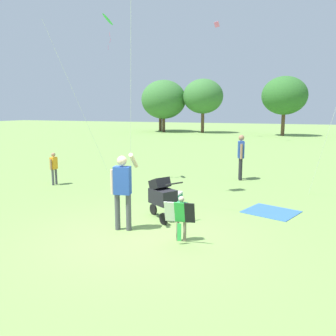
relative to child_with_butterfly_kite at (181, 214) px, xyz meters
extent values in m
plane|color=#75994C|center=(-0.91, 0.09, -0.57)|extent=(120.00, 120.00, 0.00)
cylinder|color=brown|center=(-14.46, 33.76, 0.59)|extent=(0.36, 0.36, 2.32)
ellipsoid|color=#235623|center=(-14.46, 33.76, 3.41)|extent=(4.13, 3.72, 3.51)
cylinder|color=brown|center=(-13.36, 32.09, 0.25)|extent=(0.36, 0.36, 1.65)
ellipsoid|color=#387033|center=(-13.36, 32.09, 3.17)|extent=(5.23, 4.71, 4.45)
cylinder|color=brown|center=(-8.68, 32.24, 0.55)|extent=(0.36, 0.36, 2.25)
ellipsoid|color=#387033|center=(-8.68, 32.24, 3.48)|extent=(4.50, 4.05, 3.83)
cylinder|color=brown|center=(0.06, 30.79, 0.53)|extent=(0.36, 0.36, 2.19)
ellipsoid|color=#2D6628|center=(0.06, 30.79, 3.40)|extent=(4.44, 3.99, 3.77)
cylinder|color=#7F705B|center=(0.07, 0.05, -0.34)|extent=(0.07, 0.07, 0.46)
cylinder|color=#7F705B|center=(-0.08, 0.03, -0.34)|extent=(0.07, 0.07, 0.46)
cube|color=#2D8C4C|center=(-0.01, 0.04, 0.06)|extent=(0.22, 0.15, 0.35)
cylinder|color=beige|center=(0.12, 0.06, 0.04)|extent=(0.05, 0.05, 0.31)
cylinder|color=beige|center=(-0.13, 0.02, 0.04)|extent=(0.05, 0.05, 0.31)
sphere|color=beige|center=(-0.01, 0.04, 0.31)|extent=(0.12, 0.12, 0.12)
cube|color=black|center=(0.22, -0.11, 0.09)|extent=(0.22, 0.18, 0.43)
cube|color=green|center=(0.02, -0.14, 0.09)|extent=(0.22, 0.18, 0.43)
cube|color=white|center=(-0.18, -0.16, 0.09)|extent=(0.22, 0.18, 0.43)
cube|color=green|center=(0.02, -0.16, -0.32)|extent=(0.08, 0.02, 0.36)
cylinder|color=#4C4C51|center=(-1.55, 0.17, -0.16)|extent=(0.12, 0.12, 0.82)
cylinder|color=#4C4C51|center=(-1.30, 0.22, -0.16)|extent=(0.12, 0.12, 0.82)
cube|color=#284CA8|center=(-1.43, 0.20, 0.56)|extent=(0.40, 0.29, 0.61)
cylinder|color=beige|center=(-1.65, 0.15, 0.51)|extent=(0.09, 0.09, 0.55)
cylinder|color=beige|center=(-1.23, 0.37, 0.98)|extent=(0.18, 0.51, 0.39)
sphere|color=beige|center=(-1.43, 0.20, 0.99)|extent=(0.21, 0.21, 0.21)
cylinder|color=black|center=(-1.27, 1.49, -0.43)|extent=(0.26, 0.18, 0.28)
cylinder|color=black|center=(-0.73, 0.85, -0.43)|extent=(0.26, 0.18, 0.28)
cylinder|color=black|center=(-0.45, 1.29, -0.43)|extent=(0.26, 0.18, 0.28)
cube|color=black|center=(-0.91, 1.27, -0.01)|extent=(0.78, 0.71, 0.36)
cube|color=black|center=(-1.02, 1.34, 0.29)|extent=(0.57, 0.57, 0.35)
cylinder|color=black|center=(-0.52, 1.03, 0.39)|extent=(0.29, 0.43, 0.04)
cylinder|color=silver|center=(-1.85, 1.52, 2.99)|extent=(1.36, 2.35, 7.13)
cone|color=green|center=(-4.34, 4.72, 5.15)|extent=(0.59, 0.63, 0.39)
cube|color=pink|center=(-4.32, 4.77, 4.65)|extent=(0.07, 0.09, 0.14)
cube|color=pink|center=(-4.29, 4.75, 4.43)|extent=(0.08, 0.09, 0.14)
cube|color=pink|center=(-4.38, 4.75, 4.21)|extent=(0.05, 0.08, 0.14)
cylinder|color=silver|center=(-5.18, 4.04, 2.22)|extent=(1.70, 1.36, 5.59)
cube|color=pink|center=(-5.70, 25.80, 9.49)|extent=(0.47, 0.33, 0.48)
cylinder|color=#4C4C51|center=(-5.99, 3.61, -0.29)|extent=(0.08, 0.08, 0.57)
cylinder|color=#4C4C51|center=(-5.98, 3.43, -0.29)|extent=(0.08, 0.08, 0.57)
cube|color=orange|center=(-5.99, 3.52, 0.21)|extent=(0.16, 0.25, 0.42)
cylinder|color=#A37556|center=(-5.99, 3.67, 0.18)|extent=(0.06, 0.06, 0.38)
cylinder|color=#A37556|center=(-5.98, 3.37, 0.18)|extent=(0.06, 0.06, 0.38)
sphere|color=#A37556|center=(-5.99, 3.52, 0.51)|extent=(0.15, 0.15, 0.15)
cylinder|color=#232328|center=(-0.03, 6.97, -0.15)|extent=(0.12, 0.12, 0.84)
cylinder|color=#232328|center=(0.04, 6.72, -0.15)|extent=(0.12, 0.12, 0.84)
cube|color=#284CA8|center=(0.01, 6.84, 0.58)|extent=(0.31, 0.41, 0.63)
cylinder|color=#A37556|center=(-0.05, 7.07, 0.54)|extent=(0.09, 0.09, 0.56)
cylinder|color=#A37556|center=(0.06, 6.62, 0.54)|extent=(0.09, 0.09, 0.56)
sphere|color=#A37556|center=(0.01, 6.84, 1.03)|extent=(0.22, 0.22, 0.22)
cube|color=#3366B2|center=(1.52, 2.81, -0.56)|extent=(1.54, 1.46, 0.02)
cube|color=#288466|center=(-1.15, 2.66, -0.42)|extent=(0.44, 0.32, 0.30)
cube|color=white|center=(-1.15, 2.66, -0.25)|extent=(0.45, 0.33, 0.05)
camera|label=1|loc=(2.24, -6.45, 2.10)|focal=37.70mm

